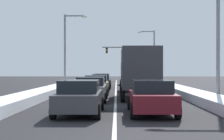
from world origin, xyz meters
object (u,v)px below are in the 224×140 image
sedan_gray_center_lane_second (91,89)px  traffic_light_gantry (131,55)px  sedan_charcoal_center_lane_nearest (80,97)px  sedan_maroon_right_lane_nearest (151,97)px  sedan_white_right_lane_fifth (128,79)px  box_truck_right_lane_second (139,71)px  sedan_black_center_lane_fourth (101,82)px  sedan_navy_center_lane_fifth (102,80)px  sedan_red_right_lane_fourth (133,81)px  street_lamp_right_mid (152,51)px  sedan_tan_center_lane_third (96,85)px  suv_silver_right_lane_third (134,80)px  street_lamp_right_near (212,19)px  street_lamp_left_mid (68,44)px

sedan_gray_center_lane_second → traffic_light_gantry: traffic_light_gantry is taller
sedan_charcoal_center_lane_nearest → sedan_maroon_right_lane_nearest: bearing=1.1°
sedan_white_right_lane_fifth → sedan_maroon_right_lane_nearest: bearing=-89.8°
box_truck_right_lane_second → sedan_black_center_lane_fourth: size_ratio=1.60×
sedan_navy_center_lane_fifth → sedan_gray_center_lane_second: bearing=-89.8°
sedan_white_right_lane_fifth → sedan_gray_center_lane_second: 22.17m
sedan_white_right_lane_fifth → sedan_black_center_lane_fourth: bearing=-107.7°
sedan_red_right_lane_fourth → street_lamp_right_mid: size_ratio=0.56×
sedan_red_right_lane_fourth → sedan_tan_center_lane_third: size_ratio=1.00×
suv_silver_right_lane_third → sedan_tan_center_lane_third: suv_silver_right_lane_third is taller
sedan_gray_center_lane_second → sedan_black_center_lane_fourth: same height
box_truck_right_lane_second → sedan_black_center_lane_fourth: box_truck_right_lane_second is taller
sedan_red_right_lane_fourth → sedan_gray_center_lane_second: same height
box_truck_right_lane_second → traffic_light_gantry: (1.00, 36.95, 2.60)m
sedan_navy_center_lane_fifth → street_lamp_right_near: size_ratio=0.53×
box_truck_right_lane_second → traffic_light_gantry: traffic_light_gantry is taller
sedan_navy_center_lane_fifth → box_truck_right_lane_second: bearing=-79.1°
sedan_red_right_lane_fourth → street_lamp_left_mid: 8.50m
sedan_red_right_lane_fourth → traffic_light_gantry: traffic_light_gantry is taller
sedan_charcoal_center_lane_nearest → street_lamp_right_mid: street_lamp_right_mid is taller
suv_silver_right_lane_third → sedan_white_right_lane_fifth: size_ratio=1.09×
box_truck_right_lane_second → sedan_tan_center_lane_third: bearing=128.0°
sedan_red_right_lane_fourth → traffic_light_gantry: bearing=88.2°
sedan_maroon_right_lane_nearest → sedan_navy_center_lane_fifth: (-3.22, 24.41, 0.00)m
sedan_red_right_lane_fourth → street_lamp_right_mid: (3.72, 15.64, 4.06)m
sedan_charcoal_center_lane_nearest → street_lamp_left_mid: 23.67m
suv_silver_right_lane_third → street_lamp_left_mid: 10.83m
sedan_navy_center_lane_fifth → street_lamp_right_near: street_lamp_right_near is taller
suv_silver_right_lane_third → street_lamp_right_near: 11.52m
sedan_maroon_right_lane_nearest → traffic_light_gantry: 44.99m
sedan_charcoal_center_lane_nearest → street_lamp_right_mid: (7.10, 37.10, 4.06)m
box_truck_right_lane_second → street_lamp_right_near: street_lamp_right_near is taller
box_truck_right_lane_second → sedan_maroon_right_lane_nearest: bearing=-89.8°
sedan_white_right_lane_fifth → street_lamp_right_mid: street_lamp_right_mid is taller
suv_silver_right_lane_third → sedan_navy_center_lane_fifth: bearing=110.4°
sedan_maroon_right_lane_nearest → street_lamp_right_mid: 37.47m
sedan_red_right_lane_fourth → traffic_light_gantry: (0.75, 23.43, 3.73)m
sedan_charcoal_center_lane_nearest → sedan_black_center_lane_fourth: same height
sedan_white_right_lane_fifth → street_lamp_left_mid: (-6.93, -5.12, 4.15)m
sedan_maroon_right_lane_nearest → street_lamp_left_mid: street_lamp_left_mid is taller
sedan_tan_center_lane_third → sedan_white_right_lane_fifth: bearing=79.4°
street_lamp_right_mid → street_lamp_right_near: bearing=-89.2°
box_truck_right_lane_second → sedan_tan_center_lane_third: size_ratio=1.60×
sedan_tan_center_lane_third → street_lamp_left_mid: street_lamp_left_mid is taller
street_lamp_right_near → street_lamp_right_mid: bearing=90.8°
suv_silver_right_lane_third → sedan_maroon_right_lane_nearest: bearing=-90.1°
sedan_charcoal_center_lane_nearest → traffic_light_gantry: 45.23m
box_truck_right_lane_second → sedan_charcoal_center_lane_nearest: bearing=-111.6°
suv_silver_right_lane_third → traffic_light_gantry: traffic_light_gantry is taller
street_lamp_right_near → suv_silver_right_lane_third: bearing=113.8°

